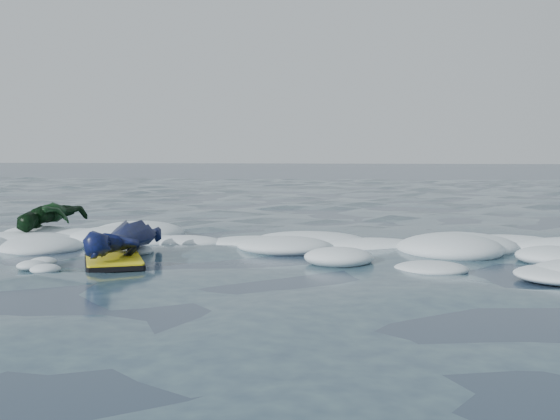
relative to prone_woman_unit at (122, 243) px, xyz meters
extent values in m
plane|color=#162236|center=(0.70, -0.18, -0.19)|extent=(120.00, 120.00, 0.00)
cube|color=black|center=(0.00, -0.22, -0.16)|extent=(0.87, 1.09, 0.05)
cube|color=yellow|center=(0.00, -0.22, -0.12)|extent=(0.85, 1.07, 0.02)
imported|color=#0B104E|center=(0.00, 0.03, 0.02)|extent=(0.54, 1.44, 0.34)
cube|color=black|center=(-1.54, 1.46, -0.16)|extent=(0.53, 0.81, 0.04)
cube|color=yellow|center=(-1.54, 1.46, -0.13)|extent=(0.51, 0.80, 0.01)
cube|color=#175FAF|center=(-1.54, 1.46, -0.13)|extent=(0.24, 0.73, 0.00)
imported|color=black|center=(-1.54, 1.66, 0.05)|extent=(0.72, 1.21, 0.43)
camera|label=1|loc=(2.51, -6.58, 0.89)|focal=45.00mm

